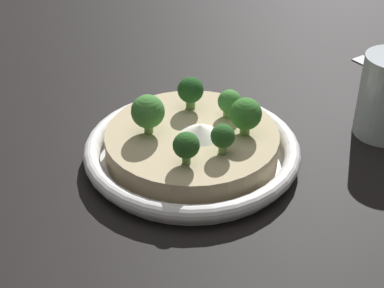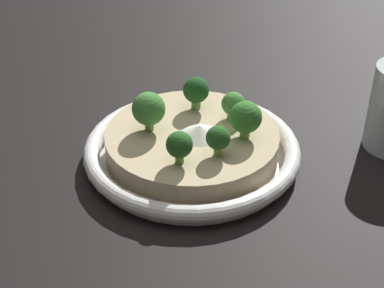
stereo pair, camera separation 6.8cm
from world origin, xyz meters
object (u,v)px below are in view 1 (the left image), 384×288
at_px(broccoli_back_right, 148,112).
at_px(broccoli_left, 223,137).
at_px(broccoli_back_left, 186,146).
at_px(broccoli_front, 230,102).
at_px(broccoli_front_left, 246,114).
at_px(broccoli_front_right, 191,91).
at_px(risotto_bowl, 192,148).

height_order(broccoli_back_right, broccoli_left, broccoli_back_right).
bearing_deg(broccoli_back_left, broccoli_front, -37.73).
bearing_deg(broccoli_back_left, broccoli_front_left, -58.73).
xyz_separation_m(broccoli_front_right, broccoli_back_left, (-0.11, 0.02, -0.00)).
bearing_deg(risotto_bowl, broccoli_front_left, -101.58).
bearing_deg(broccoli_front, broccoli_front_right, 57.90).
bearing_deg(broccoli_front, broccoli_back_left, 142.27).
height_order(broccoli_front, broccoli_front_left, broccoli_front_left).
xyz_separation_m(risotto_bowl, broccoli_front, (0.03, -0.05, 0.04)).
xyz_separation_m(broccoli_left, broccoli_back_left, (-0.01, 0.04, 0.00)).
height_order(broccoli_front_right, broccoli_back_right, broccoli_back_right).
bearing_deg(broccoli_front_right, broccoli_front_left, -142.77).
bearing_deg(risotto_bowl, broccoli_front, -60.50).
height_order(risotto_bowl, broccoli_back_left, broccoli_back_left).
distance_m(broccoli_back_right, broccoli_left, 0.09).
relative_size(broccoli_back_left, broccoli_front_left, 0.84).
distance_m(broccoli_back_right, broccoli_front_left, 0.11).
bearing_deg(broccoli_front, broccoli_back_right, 100.83).
xyz_separation_m(broccoli_back_left, broccoli_front_left, (0.05, -0.08, 0.00)).
xyz_separation_m(broccoli_back_right, broccoli_front, (0.02, -0.10, -0.01)).
height_order(broccoli_front_right, broccoli_front, broccoli_front_right).
height_order(broccoli_back_right, broccoli_front, broccoli_back_right).
height_order(broccoli_back_right, broccoli_front_left, broccoli_back_right).
xyz_separation_m(broccoli_front, broccoli_front_left, (-0.04, -0.01, 0.01)).
distance_m(risotto_bowl, broccoli_front_right, 0.07).
relative_size(broccoli_left, broccoli_front_left, 0.80).
height_order(broccoli_left, broccoli_front, broccoli_left).
distance_m(broccoli_back_right, broccoli_back_left, 0.07).
xyz_separation_m(broccoli_back_right, broccoli_left, (-0.06, -0.07, -0.01)).
xyz_separation_m(risotto_bowl, broccoli_front_right, (0.05, -0.01, 0.05)).
xyz_separation_m(broccoli_front_right, broccoli_front, (-0.03, -0.04, -0.01)).
bearing_deg(broccoli_left, risotto_bowl, 28.33).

